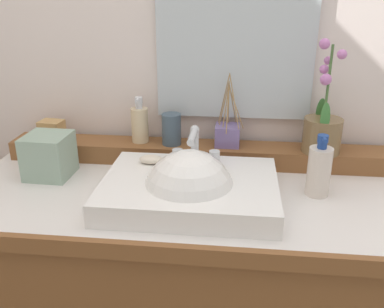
% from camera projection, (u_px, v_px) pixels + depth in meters
% --- Properties ---
extents(wall_back, '(3.21, 0.20, 2.69)m').
position_uv_depth(wall_back, '(205.00, 0.00, 1.39)').
color(wall_back, silver).
rests_on(wall_back, ground).
extents(vanity_cabinet, '(1.35, 0.58, 0.85)m').
position_uv_depth(vanity_cabinet, '(192.00, 305.00, 1.38)').
color(vanity_cabinet, brown).
rests_on(vanity_cabinet, ground).
extents(back_ledge, '(1.27, 0.12, 0.06)m').
position_uv_depth(back_ledge, '(199.00, 153.00, 1.40)').
color(back_ledge, brown).
rests_on(back_ledge, vanity_cabinet).
extents(sink_basin, '(0.47, 0.35, 0.27)m').
position_uv_depth(sink_basin, '(191.00, 192.00, 1.15)').
color(sink_basin, white).
rests_on(sink_basin, vanity_cabinet).
extents(soap_bar, '(0.07, 0.04, 0.02)m').
position_uv_depth(soap_bar, '(151.00, 159.00, 1.24)').
color(soap_bar, beige).
rests_on(soap_bar, sink_basin).
extents(potted_plant, '(0.12, 0.12, 0.35)m').
position_uv_depth(potted_plant, '(323.00, 129.00, 1.31)').
color(potted_plant, brown).
rests_on(potted_plant, back_ledge).
extents(soap_dispenser, '(0.06, 0.06, 0.15)m').
position_uv_depth(soap_dispenser, '(140.00, 124.00, 1.40)').
color(soap_dispenser, beige).
rests_on(soap_dispenser, back_ledge).
extents(tumbler_cup, '(0.06, 0.06, 0.10)m').
position_uv_depth(tumbler_cup, '(172.00, 129.00, 1.38)').
color(tumbler_cup, '#3E505E').
rests_on(tumbler_cup, back_ledge).
extents(reed_diffuser, '(0.09, 0.10, 0.24)m').
position_uv_depth(reed_diffuser, '(227.00, 134.00, 1.38)').
color(reed_diffuser, slate).
rests_on(reed_diffuser, back_ledge).
extents(trinket_box, '(0.08, 0.07, 0.06)m').
position_uv_depth(trinket_box, '(52.00, 130.00, 1.44)').
color(trinket_box, tan).
rests_on(trinket_box, back_ledge).
extents(lotion_bottle, '(0.07, 0.07, 0.18)m').
position_uv_depth(lotion_bottle, '(319.00, 170.00, 1.17)').
color(lotion_bottle, beige).
rests_on(lotion_bottle, vanity_cabinet).
extents(tissue_box, '(0.13, 0.13, 0.13)m').
position_uv_depth(tissue_box, '(49.00, 156.00, 1.29)').
color(tissue_box, '#8FA995').
rests_on(tissue_box, vanity_cabinet).
extents(mirror, '(0.50, 0.02, 0.53)m').
position_uv_depth(mirror, '(235.00, 36.00, 1.31)').
color(mirror, silver).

